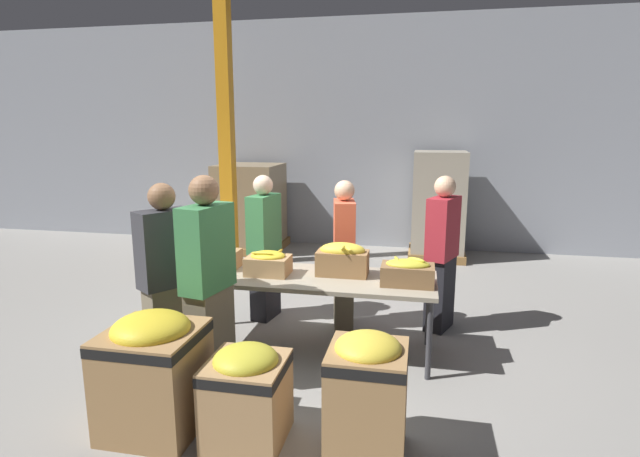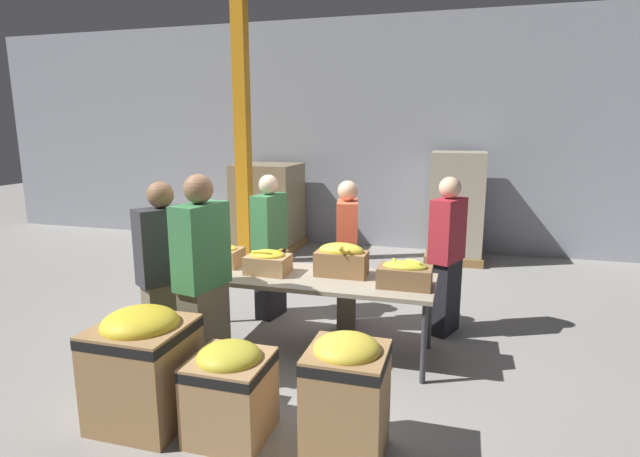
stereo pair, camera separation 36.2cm
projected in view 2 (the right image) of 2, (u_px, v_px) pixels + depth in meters
The scene contains 18 objects.
ground_plane at pixel (303, 349), 4.92m from camera, with size 30.00×30.00×0.00m, color gray.
wall_back at pixel (381, 135), 8.77m from camera, with size 16.00×0.08×4.00m.
sorting_table at pixel (302, 280), 4.78m from camera, with size 2.49×0.83×0.76m.
banana_box_0 at pixel (222, 255), 5.09m from camera, with size 0.40×0.30×0.22m.
banana_box_1 at pixel (268, 261), 4.82m from camera, with size 0.41×0.31×0.25m.
banana_box_2 at pixel (342, 259), 4.73m from camera, with size 0.49×0.31×0.32m.
banana_box_3 at pixel (405, 274), 4.41m from camera, with size 0.47×0.29×0.26m.
volunteer_0 at pixel (270, 247), 5.63m from camera, with size 0.29×0.47×1.63m.
volunteer_1 at pixel (166, 278), 4.39m from camera, with size 0.44×0.50×1.70m.
volunteer_2 at pixel (347, 256), 5.32m from camera, with size 0.30×0.46×1.60m.
volunteer_3 at pixel (203, 282), 4.14m from camera, with size 0.33×0.52×1.78m.
volunteer_4 at pixel (446, 257), 5.17m from camera, with size 0.37×0.50×1.66m.
donation_bin_0 at pixel (143, 362), 3.64m from camera, with size 0.65×0.65×0.88m.
donation_bin_1 at pixel (230, 388), 3.47m from camera, with size 0.53×0.53×0.69m.
donation_bin_2 at pixel (346, 394), 3.23m from camera, with size 0.51×0.51×0.85m.
support_pillar at pixel (243, 137), 7.66m from camera, with size 0.20×0.20×4.00m.
pallet_stack_0 at pixel (456, 208), 8.04m from camera, with size 0.91×0.91×1.76m.
pallet_stack_1 at pixel (268, 207), 8.87m from camera, with size 1.14×1.14×1.51m.
Camera 2 is at (1.42, -4.36, 2.15)m, focal length 28.00 mm.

